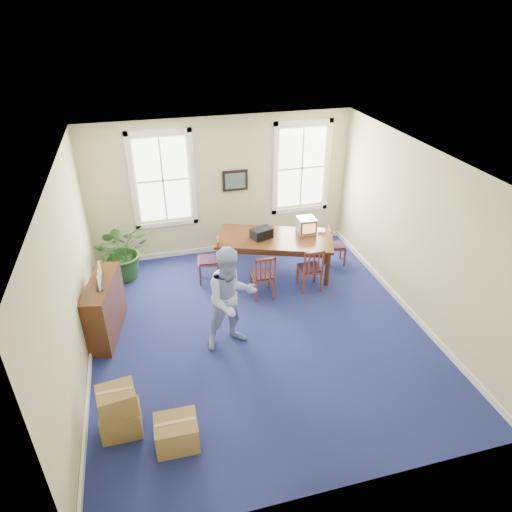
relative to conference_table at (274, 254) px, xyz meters
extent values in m
plane|color=navy|center=(-0.88, -1.96, -0.42)|extent=(6.50, 6.50, 0.00)
plane|color=white|center=(-0.88, -1.96, 2.78)|extent=(6.50, 6.50, 0.00)
plane|color=beige|center=(-0.88, 1.29, 1.18)|extent=(6.50, 0.00, 6.50)
plane|color=beige|center=(-0.88, -5.21, 1.18)|extent=(6.50, 0.00, 6.50)
plane|color=beige|center=(-3.88, -1.96, 1.18)|extent=(0.00, 6.50, 6.50)
plane|color=beige|center=(2.12, -1.96, 1.18)|extent=(0.00, 6.50, 6.50)
cube|color=white|center=(-0.88, 1.26, -0.36)|extent=(6.00, 0.04, 0.12)
cube|color=white|center=(-3.85, -1.96, -0.36)|extent=(0.04, 6.50, 0.12)
cube|color=white|center=(2.09, -1.96, -0.36)|extent=(0.04, 6.50, 0.12)
cube|color=white|center=(1.07, 0.00, 0.45)|extent=(0.22, 0.24, 0.05)
cube|color=black|center=(-0.28, 0.06, 0.53)|extent=(0.51, 0.42, 0.22)
imported|color=#9BAEE6|center=(-1.42, -2.15, 0.53)|extent=(1.06, 0.89, 1.91)
cube|color=#4C2713|center=(-3.56, -1.29, 0.13)|extent=(0.68, 1.45, 1.10)
imported|color=#1E4619|center=(-3.21, 0.60, 0.24)|extent=(1.38, 1.27, 1.32)
camera|label=1|loc=(-2.64, -8.34, 4.98)|focal=32.00mm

